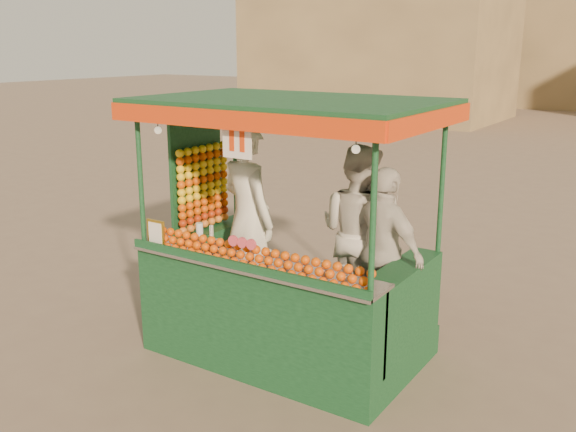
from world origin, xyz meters
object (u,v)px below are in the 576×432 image
Objects in this scene: juice_cart at (277,276)px; vendor_middle at (358,232)px; vendor_left at (248,220)px; vendor_right at (384,252)px.

vendor_middle is (0.49, 0.68, 0.35)m from juice_cart.
vendor_left reaches higher than vendor_middle.
vendor_right is (1.32, 0.29, -0.17)m from vendor_left.
vendor_left is (-0.44, 0.16, 0.44)m from juice_cart.
juice_cart reaches higher than vendor_middle.
juice_cart is 1.71× the size of vendor_right.
vendor_left reaches higher than vendor_right.
juice_cart is at bearing 61.32° from vendor_middle.
vendor_right is at bearing 27.10° from juice_cart.
juice_cart is at bearing 179.58° from vendor_left.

